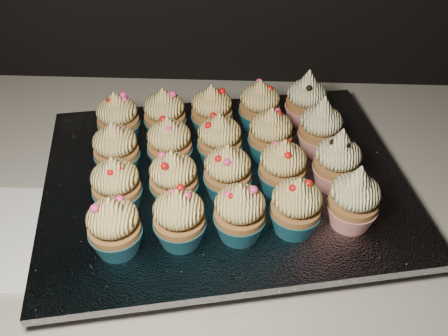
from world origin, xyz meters
The scene contains 23 objects.
worktop centered at (0.00, 1.70, 0.88)m, with size 2.44×0.64×0.04m, color beige.
baking_tray centered at (0.10, 1.69, 0.91)m, with size 0.46×0.35×0.02m, color black.
foil_lining centered at (0.10, 1.69, 0.93)m, with size 0.49×0.39×0.01m, color silver.
cupcake_0 centered at (-0.02, 1.55, 0.97)m, with size 0.06×0.06×0.08m.
cupcake_1 centered at (0.05, 1.57, 0.97)m, with size 0.06×0.06×0.08m.
cupcake_2 centered at (0.12, 1.58, 0.97)m, with size 0.06×0.06×0.08m.
cupcake_3 centered at (0.19, 1.59, 0.97)m, with size 0.06×0.06×0.08m.
cupcake_4 centered at (0.26, 1.61, 0.97)m, with size 0.06×0.06×0.10m.
cupcake_5 centered at (-0.04, 1.62, 0.97)m, with size 0.06×0.06×0.08m.
cupcake_6 centered at (0.03, 1.64, 0.97)m, with size 0.06×0.06×0.08m.
cupcake_7 centered at (0.10, 1.65, 0.97)m, with size 0.06×0.06×0.08m.
cupcake_8 centered at (0.17, 1.66, 0.97)m, with size 0.06×0.06×0.08m.
cupcake_9 centered at (0.25, 1.68, 0.97)m, with size 0.06×0.06×0.10m.
cupcake_10 centered at (-0.05, 1.69, 0.97)m, with size 0.06×0.06×0.08m.
cupcake_11 centered at (0.02, 1.71, 0.97)m, with size 0.06×0.06×0.08m.
cupcake_12 centered at (0.09, 1.72, 0.97)m, with size 0.06×0.06×0.08m.
cupcake_13 centered at (0.16, 1.73, 0.97)m, with size 0.06×0.06×0.08m.
cupcake_14 centered at (0.23, 1.75, 0.97)m, with size 0.06×0.06×0.10m.
cupcake_15 centered at (-0.06, 1.76, 0.97)m, with size 0.06×0.06×0.08m.
cupcake_16 centered at (0.00, 1.78, 0.97)m, with size 0.06×0.06×0.08m.
cupcake_17 centered at (0.07, 1.79, 0.97)m, with size 0.06×0.06×0.08m.
cupcake_18 centered at (0.15, 1.81, 0.97)m, with size 0.06×0.06×0.08m.
cupcake_19 centered at (0.22, 1.82, 0.97)m, with size 0.06×0.06×0.10m.
Camera 1 is at (0.12, 1.17, 1.40)m, focal length 40.00 mm.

